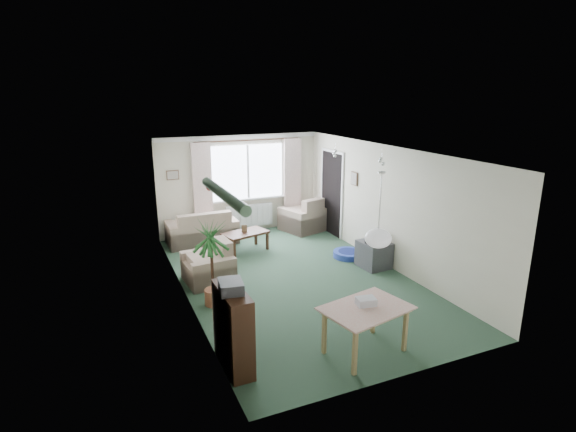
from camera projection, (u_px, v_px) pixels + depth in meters
name	position (u px, v px, depth m)	size (l,w,h in m)	color
ground	(294.00, 279.00, 8.42)	(6.50, 6.50, 0.00)	#284331
window	(248.00, 172.00, 10.95)	(1.80, 0.03, 1.30)	white
curtain_rod	(248.00, 140.00, 10.67)	(2.60, 0.03, 0.03)	black
curtain_left	(202.00, 186.00, 10.48)	(0.45, 0.08, 2.00)	beige
curtain_right	(292.00, 178.00, 11.36)	(0.45, 0.08, 2.00)	beige
radiator	(249.00, 216.00, 11.21)	(1.20, 0.10, 0.55)	white
doorway	(332.00, 194.00, 10.86)	(0.03, 0.95, 2.00)	black
pendant_lamp	(378.00, 238.00, 6.07)	(0.36, 0.36, 0.36)	white
tinsel_garland	(224.00, 195.00, 5.04)	(1.60, 1.60, 0.12)	#196626
bauble_cluster_a	(335.00, 151.00, 9.12)	(0.20, 0.20, 0.20)	silver
bauble_cluster_b	(382.00, 158.00, 8.17)	(0.20, 0.20, 0.20)	silver
wall_picture_back	(173.00, 175.00, 10.24)	(0.28, 0.03, 0.22)	brown
wall_picture_right	(354.00, 179.00, 9.82)	(0.03, 0.24, 0.30)	brown
sofa	(202.00, 227.00, 10.32)	(1.56, 0.83, 0.78)	beige
armchair_corner	(303.00, 214.00, 11.28)	(0.96, 0.91, 0.86)	beige
armchair_left	(208.00, 262.00, 8.21)	(0.86, 0.81, 0.77)	beige
coffee_table	(246.00, 242.00, 9.83)	(0.96, 0.54, 0.43)	black
photo_frame	(244.00, 229.00, 9.76)	(0.12, 0.02, 0.16)	brown
bookshelf	(233.00, 329.00, 5.63)	(0.29, 0.86, 1.05)	black
hifi_box	(231.00, 287.00, 5.42)	(0.28, 0.35, 0.14)	#3F3F45
houseplant	(212.00, 263.00, 7.22)	(0.62, 0.62, 1.45)	#1F5C23
dining_table	(365.00, 331.00, 5.98)	(1.02, 0.68, 0.64)	tan
gift_box	(366.00, 302.00, 5.95)	(0.25, 0.18, 0.12)	silver
tv_cube	(374.00, 254.00, 8.93)	(0.53, 0.58, 0.53)	#36363B
pet_bed	(348.00, 254.00, 9.52)	(0.64, 0.64, 0.13)	navy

